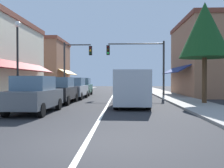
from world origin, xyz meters
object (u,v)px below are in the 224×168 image
parked_car_far_left (82,87)px  van_in_lane (132,87)px  parked_car_third_left (74,88)px  traffic_signal_mast_arm (143,58)px  street_lamp_left_near (17,50)px  traffic_signal_left_corner (74,61)px  parked_car_nearest_left (34,95)px  parked_car_second_left (60,90)px  tree_right_near (205,30)px

parked_car_far_left → van_in_lane: 11.67m
parked_car_third_left → traffic_signal_mast_arm: size_ratio=0.76×
parked_car_far_left → van_in_lane: van_in_lane is taller
parked_car_far_left → traffic_signal_mast_arm: size_ratio=0.76×
parked_car_far_left → street_lamp_left_near: street_lamp_left_near is taller
parked_car_far_left → traffic_signal_mast_arm: traffic_signal_mast_arm is taller
parked_car_third_left → traffic_signal_left_corner: 4.96m
van_in_lane → traffic_signal_left_corner: (-5.35, 10.00, 2.35)m
parked_car_nearest_left → street_lamp_left_near: bearing=126.7°
van_in_lane → street_lamp_left_near: 7.06m
street_lamp_left_near → van_in_lane: bearing=4.9°
street_lamp_left_near → parked_car_far_left: bearing=79.7°
parked_car_second_left → traffic_signal_mast_arm: (6.07, 7.00, 2.72)m
parked_car_nearest_left → tree_right_near: tree_right_near is taller
parked_car_nearest_left → street_lamp_left_near: (-1.91, 2.69, 2.48)m
parked_car_nearest_left → traffic_signal_left_corner: 13.54m
parked_car_second_left → traffic_signal_mast_arm: bearing=49.9°
parked_car_second_left → van_in_lane: van_in_lane is taller
traffic_signal_mast_arm → traffic_signal_left_corner: traffic_signal_left_corner is taller
parked_car_second_left → street_lamp_left_near: size_ratio=0.82×
parked_car_nearest_left → parked_car_far_left: same height
tree_right_near → traffic_signal_left_corner: bearing=139.2°
parked_car_third_left → van_in_lane: (4.54, -5.87, 0.27)m
parked_car_nearest_left → traffic_signal_mast_arm: (6.10, 12.00, 2.72)m
parked_car_nearest_left → parked_car_second_left: (0.03, 5.00, 0.00)m
parked_car_third_left → tree_right_near: 11.00m
parked_car_nearest_left → parked_car_third_left: 9.14m
parked_car_nearest_left → parked_car_second_left: bearing=91.0°
van_in_lane → street_lamp_left_near: (-6.68, -0.57, 2.21)m
parked_car_far_left → tree_right_near: tree_right_near is taller
parked_car_second_left → parked_car_third_left: bearing=88.2°
traffic_signal_left_corner → tree_right_near: tree_right_near is taller
parked_car_second_left → street_lamp_left_near: (-1.94, -2.31, 2.48)m
van_in_lane → traffic_signal_mast_arm: size_ratio=0.97×
parked_car_nearest_left → traffic_signal_left_corner: bearing=93.9°
parked_car_third_left → tree_right_near: tree_right_near is taller
parked_car_second_left → street_lamp_left_near: 3.90m
parked_car_far_left → traffic_signal_left_corner: traffic_signal_left_corner is taller
street_lamp_left_near → tree_right_near: size_ratio=0.76×
parked_car_third_left → traffic_signal_left_corner: traffic_signal_left_corner is taller
parked_car_far_left → traffic_signal_left_corner: bearing=-136.7°
tree_right_near → street_lamp_left_near: bearing=-170.5°
parked_car_nearest_left → van_in_lane: (4.76, 3.27, 0.27)m
traffic_signal_left_corner → van_in_lane: bearing=-61.8°
parked_car_far_left → street_lamp_left_near: (-2.05, -11.28, 2.48)m
parked_car_second_left → parked_car_far_left: same height
van_in_lane → parked_car_far_left: bearing=114.9°
van_in_lane → traffic_signal_mast_arm: (1.33, 8.74, 2.45)m
street_lamp_left_near → traffic_signal_mast_arm: bearing=49.3°
parked_car_third_left → parked_car_second_left: bearing=-91.4°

